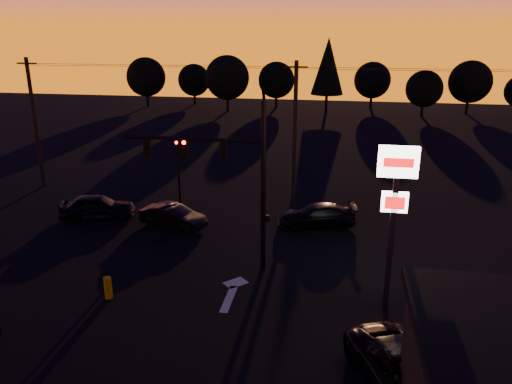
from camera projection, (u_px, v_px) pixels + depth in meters
ground at (212, 310)px, 20.37m from camera, size 120.00×120.00×0.00m
lane_arrow at (232, 291)px, 21.84m from camera, size 1.20×3.10×0.01m
traffic_signal_mast at (228, 168)px, 22.53m from camera, size 6.79×0.52×8.58m
secondary_signal at (178, 164)px, 30.96m from camera, size 0.30×0.31×4.35m
pylon_sign at (395, 194)px, 19.10m from camera, size 1.50×0.28×6.80m
utility_pole_0 at (35, 123)px, 34.46m from camera, size 1.40×0.26×9.00m
utility_pole_1 at (295, 132)px, 31.66m from camera, size 1.40×0.26×9.00m
power_wires at (296, 68)px, 30.38m from camera, size 36.00×1.22×0.07m
bollard at (108, 288)px, 21.15m from camera, size 0.32×0.32×0.97m
tree_0 at (146, 77)px, 69.20m from camera, size 5.36×5.36×6.74m
tree_1 at (194, 80)px, 71.27m from camera, size 4.54×4.54×5.71m
tree_2 at (227, 78)px, 65.36m from camera, size 5.77×5.78×7.26m
tree_3 at (276, 80)px, 68.37m from camera, size 4.95×4.95×6.22m
tree_4 at (328, 66)px, 63.77m from camera, size 4.18×4.18×9.50m
tree_5 at (372, 80)px, 68.21m from camera, size 4.95×4.95×6.22m
tree_6 at (424, 89)px, 61.77m from camera, size 4.54×4.54×5.71m
tree_7 at (470, 82)px, 63.44m from camera, size 5.36×5.36×6.74m
car_left at (97, 207)px, 29.74m from camera, size 4.67×2.89×1.48m
car_mid at (173, 216)px, 28.55m from camera, size 4.13×2.36×1.29m
car_right at (317, 216)px, 28.64m from camera, size 4.72×2.66×1.29m
suv_parked at (405, 373)px, 15.67m from camera, size 4.07×5.53×1.40m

